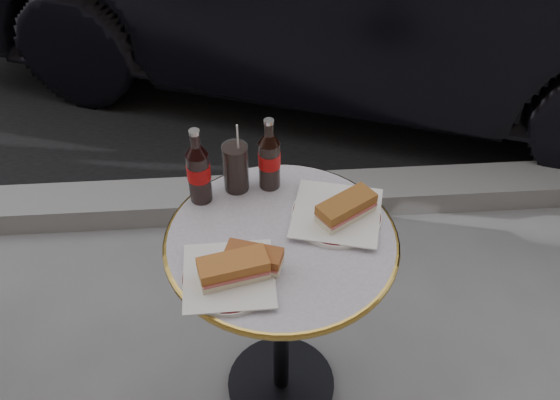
{
  "coord_description": "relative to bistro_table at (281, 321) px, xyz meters",
  "views": [
    {
      "loc": [
        -0.08,
        -1.13,
        1.91
      ],
      "look_at": [
        0.0,
        0.05,
        0.82
      ],
      "focal_mm": 40.0,
      "sensor_mm": 36.0,
      "label": 1
    }
  ],
  "objects": [
    {
      "name": "sandwich_left_a",
      "position": [
        -0.13,
        -0.14,
        0.41
      ],
      "size": [
        0.18,
        0.11,
        0.06
      ],
      "primitive_type": "cube",
      "rotation": [
        0.0,
        0.0,
        0.22
      ],
      "color": "#B4672D",
      "rests_on": "plate_left"
    },
    {
      "name": "ground",
      "position": [
        0.0,
        0.0,
        -0.37
      ],
      "size": [
        80.0,
        80.0,
        0.0
      ],
      "primitive_type": "plane",
      "color": "slate",
      "rests_on": "ground"
    },
    {
      "name": "cola_bottle_right",
      "position": [
        -0.02,
        0.21,
        0.48
      ],
      "size": [
        0.07,
        0.07,
        0.23
      ],
      "primitive_type": null,
      "rotation": [
        0.0,
        0.0,
        -0.09
      ],
      "color": "black",
      "rests_on": "bistro_table"
    },
    {
      "name": "plate_left",
      "position": [
        -0.14,
        -0.13,
        0.37
      ],
      "size": [
        0.27,
        0.27,
        0.01
      ],
      "primitive_type": "cylinder",
      "rotation": [
        0.0,
        0.0,
        -0.15
      ],
      "color": "silver",
      "rests_on": "bistro_table"
    },
    {
      "name": "cola_bottle_left",
      "position": [
        -0.21,
        0.17,
        0.48
      ],
      "size": [
        0.08,
        0.08,
        0.24
      ],
      "primitive_type": null,
      "rotation": [
        0.0,
        0.0,
        -0.29
      ],
      "color": "black",
      "rests_on": "bistro_table"
    },
    {
      "name": "curb",
      "position": [
        0.0,
        0.9,
        -0.32
      ],
      "size": [
        40.0,
        0.2,
        0.12
      ],
      "primitive_type": "cube",
      "color": "gray",
      "rests_on": "ground"
    },
    {
      "name": "plate_right",
      "position": [
        0.15,
        0.07,
        0.37
      ],
      "size": [
        0.32,
        0.32,
        0.01
      ],
      "primitive_type": "cylinder",
      "rotation": [
        0.0,
        0.0,
        -0.43
      ],
      "color": "white",
      "rests_on": "bistro_table"
    },
    {
      "name": "bistro_table",
      "position": [
        0.0,
        0.0,
        0.0
      ],
      "size": [
        0.62,
        0.62,
        0.73
      ],
      "primitive_type": null,
      "color": "#BAB2C4",
      "rests_on": "ground"
    },
    {
      "name": "sandwich_right",
      "position": [
        0.18,
        0.05,
        0.41
      ],
      "size": [
        0.18,
        0.15,
        0.06
      ],
      "primitive_type": "cube",
      "rotation": [
        0.0,
        0.0,
        0.57
      ],
      "color": "#975926",
      "rests_on": "plate_right"
    },
    {
      "name": "cola_glass",
      "position": [
        -0.11,
        0.21,
        0.44
      ],
      "size": [
        0.09,
        0.09,
        0.15
      ],
      "primitive_type": "cylinder",
      "rotation": [
        0.0,
        0.0,
        0.2
      ],
      "color": "black",
      "rests_on": "bistro_table"
    },
    {
      "name": "sandwich_left_b",
      "position": [
        -0.08,
        -0.1,
        0.4
      ],
      "size": [
        0.15,
        0.11,
        0.05
      ],
      "primitive_type": "cube",
      "rotation": [
        0.0,
        0.0,
        -0.32
      ],
      "color": "#974E26",
      "rests_on": "plate_left"
    }
  ]
}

